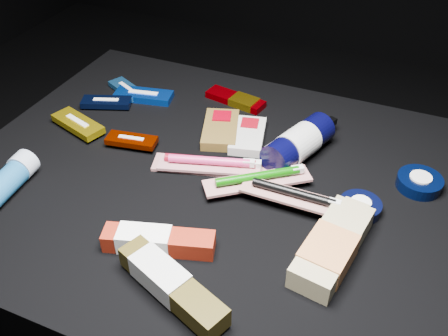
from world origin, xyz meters
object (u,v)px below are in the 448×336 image
at_px(deodorant_stick, 10,179).
at_px(toothpaste_carton_red, 154,241).
at_px(lotion_bottle, 299,143).
at_px(bodywash_bottle, 332,247).

bearing_deg(deodorant_stick, toothpaste_carton_red, -9.56).
bearing_deg(lotion_bottle, deodorant_stick, -126.53).
height_order(lotion_bottle, deodorant_stick, lotion_bottle).
bearing_deg(lotion_bottle, toothpaste_carton_red, -93.68).
bearing_deg(lotion_bottle, bodywash_bottle, -41.96).
height_order(lotion_bottle, bodywash_bottle, lotion_bottle).
distance_m(deodorant_stick, toothpaste_carton_red, 0.31).
distance_m(bodywash_bottle, deodorant_stick, 0.58).
height_order(deodorant_stick, toothpaste_carton_red, deodorant_stick).
xyz_separation_m(deodorant_stick, toothpaste_carton_red, (0.31, -0.02, -0.01)).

